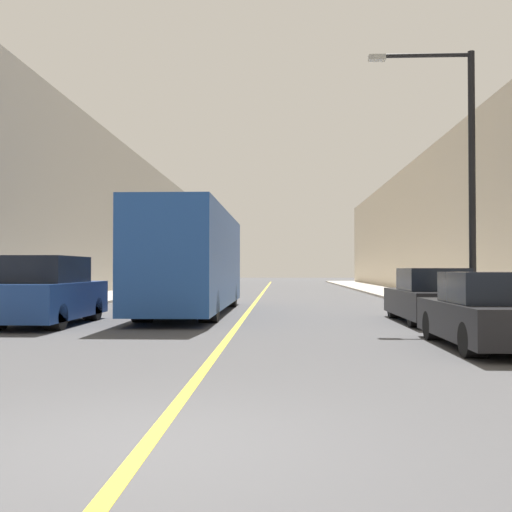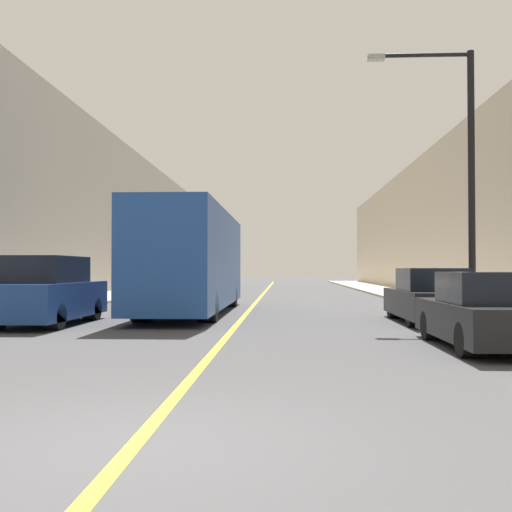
{
  "view_description": "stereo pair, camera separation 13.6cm",
  "coord_description": "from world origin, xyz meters",
  "px_view_note": "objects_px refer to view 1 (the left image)",
  "views": [
    {
      "loc": [
        1.17,
        -5.11,
        1.53
      ],
      "look_at": [
        0.24,
        17.16,
        2.01
      ],
      "focal_mm": 42.0,
      "sensor_mm": 36.0,
      "label": 1
    },
    {
      "loc": [
        1.3,
        -5.1,
        1.53
      ],
      "look_at": [
        0.24,
        17.16,
        2.01
      ],
      "focal_mm": 42.0,
      "sensor_mm": 36.0,
      "label": 2
    }
  ],
  "objects_px": {
    "bus": "(194,260)",
    "street_lamp_right": "(462,163)",
    "car_right_mid": "(431,298)",
    "car_right_near": "(490,314)",
    "parked_suv_left": "(47,293)"
  },
  "relations": [
    {
      "from": "car_right_near",
      "to": "street_lamp_right",
      "type": "relative_size",
      "value": 0.54
    },
    {
      "from": "parked_suv_left",
      "to": "car_right_mid",
      "type": "height_order",
      "value": "parked_suv_left"
    },
    {
      "from": "car_right_mid",
      "to": "street_lamp_right",
      "type": "bearing_deg",
      "value": 23.05
    },
    {
      "from": "bus",
      "to": "car_right_near",
      "type": "distance_m",
      "value": 11.33
    },
    {
      "from": "bus",
      "to": "parked_suv_left",
      "type": "relative_size",
      "value": 2.38
    },
    {
      "from": "bus",
      "to": "car_right_near",
      "type": "xyz_separation_m",
      "value": [
        7.04,
        -8.8,
        -1.18
      ]
    },
    {
      "from": "bus",
      "to": "street_lamp_right",
      "type": "xyz_separation_m",
      "value": [
        8.33,
        -2.8,
        2.78
      ]
    },
    {
      "from": "car_right_near",
      "to": "street_lamp_right",
      "type": "xyz_separation_m",
      "value": [
        1.29,
        6.0,
        3.96
      ]
    },
    {
      "from": "car_right_near",
      "to": "car_right_mid",
      "type": "height_order",
      "value": "car_right_mid"
    },
    {
      "from": "car_right_mid",
      "to": "street_lamp_right",
      "type": "height_order",
      "value": "street_lamp_right"
    },
    {
      "from": "car_right_mid",
      "to": "parked_suv_left",
      "type": "bearing_deg",
      "value": -173.74
    },
    {
      "from": "bus",
      "to": "car_right_near",
      "type": "bearing_deg",
      "value": -51.32
    },
    {
      "from": "parked_suv_left",
      "to": "car_right_near",
      "type": "distance_m",
      "value": 11.31
    },
    {
      "from": "bus",
      "to": "car_right_near",
      "type": "height_order",
      "value": "bus"
    },
    {
      "from": "car_right_mid",
      "to": "street_lamp_right",
      "type": "relative_size",
      "value": 0.6
    }
  ]
}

